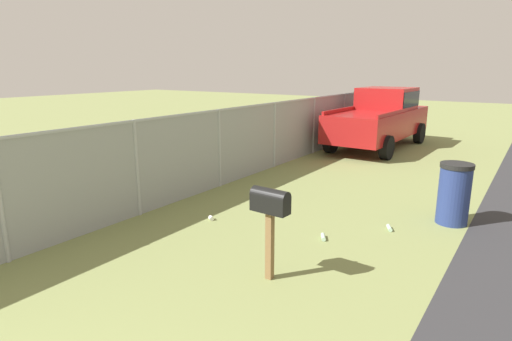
{
  "coord_description": "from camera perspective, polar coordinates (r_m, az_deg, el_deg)",
  "views": [
    {
      "loc": [
        0.79,
        -2.58,
        2.78
      ],
      "look_at": [
        6.38,
        1.21,
        1.13
      ],
      "focal_mm": 29.6,
      "sensor_mm": 36.0,
      "label": 1
    }
  ],
  "objects": [
    {
      "name": "litter_bottle_midfield_a",
      "position": [
        7.86,
        17.56,
        -7.41
      ],
      "size": [
        0.23,
        0.16,
        0.07
      ],
      "primitive_type": "cylinder",
      "rotation": [
        0.0,
        1.57,
        0.47
      ],
      "color": "#B2D8BF",
      "rests_on": "ground"
    },
    {
      "name": "litter_bottle_by_mailbox",
      "position": [
        7.21,
        9.07,
        -8.87
      ],
      "size": [
        0.23,
        0.17,
        0.07
      ],
      "primitive_type": "cylinder",
      "rotation": [
        0.0,
        1.57,
        0.51
      ],
      "color": "#B2D8BF",
      "rests_on": "ground"
    },
    {
      "name": "pickup_truck",
      "position": [
        15.77,
        16.54,
        7.05
      ],
      "size": [
        5.56,
        2.28,
        2.09
      ],
      "rotation": [
        0.0,
        0.0,
        -0.03
      ],
      "color": "maroon",
      "rests_on": "ground"
    },
    {
      "name": "litter_cup_far_scatter",
      "position": [
        8.0,
        -6.08,
        -6.41
      ],
      "size": [
        0.12,
        0.13,
        0.08
      ],
      "primitive_type": "cylinder",
      "rotation": [
        0.0,
        1.57,
        4.14
      ],
      "color": "white",
      "rests_on": "ground"
    },
    {
      "name": "trash_bin",
      "position": [
        8.44,
        25.2,
        -2.84
      ],
      "size": [
        0.58,
        0.58,
        1.13
      ],
      "color": "navy",
      "rests_on": "ground"
    },
    {
      "name": "fence_section",
      "position": [
        10.99,
        -0.91,
        4.36
      ],
      "size": [
        17.39,
        0.07,
        1.85
      ],
      "color": "#9EA3A8",
      "rests_on": "ground"
    },
    {
      "name": "mailbox",
      "position": [
        5.51,
        1.92,
        -4.97
      ],
      "size": [
        0.23,
        0.54,
        1.27
      ],
      "rotation": [
        0.0,
        0.0,
        -0.05
      ],
      "color": "brown",
      "rests_on": "ground"
    }
  ]
}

